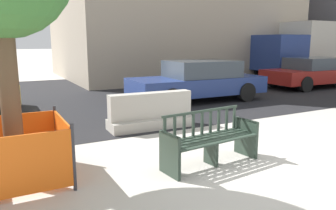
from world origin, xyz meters
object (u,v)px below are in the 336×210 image
object	(u,v)px
jersey_barrier_centre	(151,114)
car_sedan_mid	(313,72)
street_bench	(210,141)
delivery_truck	(314,48)
construction_fence	(15,151)
car_sedan_far	(198,81)

from	to	relation	value
jersey_barrier_centre	car_sedan_mid	distance (m)	9.86
street_bench	car_sedan_mid	size ratio (longest dim) A/B	0.38
delivery_truck	jersey_barrier_centre	bearing A→B (deg)	-156.12
jersey_barrier_centre	construction_fence	size ratio (longest dim) A/B	1.44
car_sedan_mid	delivery_truck	world-z (taller)	delivery_truck
street_bench	car_sedan_mid	distance (m)	11.05
construction_fence	delivery_truck	size ratio (longest dim) A/B	0.21
construction_fence	jersey_barrier_centre	bearing A→B (deg)	31.67
car_sedan_mid	car_sedan_far	xyz separation A→B (m)	(-6.39, -0.44, 0.01)
street_bench	construction_fence	distance (m)	2.96
street_bench	car_sedan_far	size ratio (longest dim) A/B	0.37
jersey_barrier_centre	car_sedan_mid	xyz separation A→B (m)	(9.39, 2.99, 0.34)
construction_fence	delivery_truck	bearing A→B (deg)	25.48
car_sedan_mid	car_sedan_far	distance (m)	6.40
car_sedan_mid	delivery_truck	size ratio (longest dim) A/B	0.67
jersey_barrier_centre	construction_fence	world-z (taller)	construction_fence
jersey_barrier_centre	delivery_truck	bearing A→B (deg)	23.88
construction_fence	car_sedan_far	xyz separation A→B (m)	(6.01, 4.41, 0.22)
car_sedan_mid	delivery_truck	distance (m)	4.15
street_bench	jersey_barrier_centre	distance (m)	2.60
construction_fence	car_sedan_far	size ratio (longest dim) A/B	0.30
jersey_barrier_centre	car_sedan_far	size ratio (longest dim) A/B	0.43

